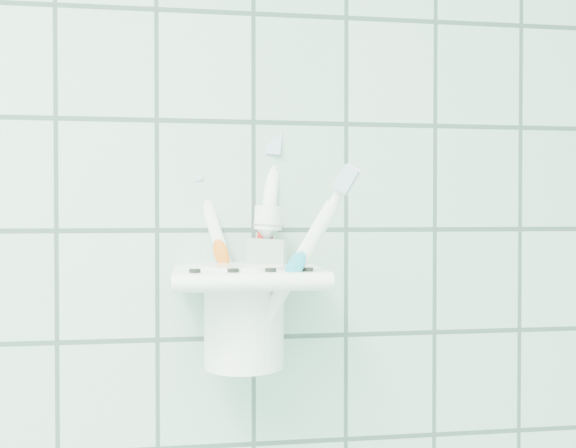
# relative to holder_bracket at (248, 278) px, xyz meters

# --- Properties ---
(holder_bracket) EXTENTS (0.14, 0.11, 0.04)m
(holder_bracket) POSITION_rel_holder_bracket_xyz_m (0.00, 0.00, 0.00)
(holder_bracket) COLOR white
(holder_bracket) RESTS_ON wall_back
(cup) EXTENTS (0.08, 0.08, 0.10)m
(cup) POSITION_rel_holder_bracket_xyz_m (-0.00, 0.00, -0.03)
(cup) COLOR white
(cup) RESTS_ON holder_bracket
(toothbrush_pink) EXTENTS (0.06, 0.06, 0.20)m
(toothbrush_pink) POSITION_rel_holder_bracket_xyz_m (0.01, 0.01, 0.03)
(toothbrush_pink) COLOR white
(toothbrush_pink) RESTS_ON cup
(toothbrush_blue) EXTENTS (0.04, 0.06, 0.22)m
(toothbrush_blue) POSITION_rel_holder_bracket_xyz_m (0.01, 0.01, 0.04)
(toothbrush_blue) COLOR white
(toothbrush_blue) RESTS_ON cup
(toothbrush_orange) EXTENTS (0.09, 0.06, 0.20)m
(toothbrush_orange) POSITION_rel_holder_bracket_xyz_m (-0.01, -0.01, 0.03)
(toothbrush_orange) COLOR white
(toothbrush_orange) RESTS_ON cup
(toothpaste_tube) EXTENTS (0.04, 0.04, 0.14)m
(toothpaste_tube) POSITION_rel_holder_bracket_xyz_m (0.01, 0.01, 0.01)
(toothpaste_tube) COLOR silver
(toothpaste_tube) RESTS_ON cup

